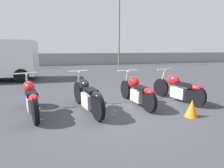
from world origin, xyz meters
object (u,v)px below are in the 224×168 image
(motorcycle_slot_3, at_px, (178,88))
(traffic_cone_near, at_px, (192,108))
(motorcycle_slot_2, at_px, (137,91))
(motorcycle_slot_1, at_px, (87,96))
(motorcycle_slot_0, at_px, (31,98))
(light_pole_right, at_px, (119,20))

(motorcycle_slot_3, relative_size, traffic_cone_near, 4.40)
(motorcycle_slot_2, bearing_deg, motorcycle_slot_1, -179.22)
(motorcycle_slot_0, bearing_deg, motorcycle_slot_3, -14.94)
(motorcycle_slot_2, bearing_deg, traffic_cone_near, -59.81)
(motorcycle_slot_0, height_order, traffic_cone_near, motorcycle_slot_0)
(motorcycle_slot_2, relative_size, motorcycle_slot_3, 1.07)
(traffic_cone_near, bearing_deg, motorcycle_slot_3, 69.56)
(motorcycle_slot_0, bearing_deg, motorcycle_slot_2, -14.23)
(motorcycle_slot_1, distance_m, traffic_cone_near, 2.71)
(motorcycle_slot_3, height_order, traffic_cone_near, motorcycle_slot_3)
(light_pole_right, relative_size, motorcycle_slot_1, 3.58)
(motorcycle_slot_1, xyz_separation_m, traffic_cone_near, (2.48, -1.07, -0.22))
(motorcycle_slot_2, xyz_separation_m, motorcycle_slot_3, (1.44, 0.01, 0.00))
(motorcycle_slot_3, bearing_deg, traffic_cone_near, -127.32)
(light_pole_right, relative_size, traffic_cone_near, 17.72)
(motorcycle_slot_1, bearing_deg, motorcycle_slot_3, -9.07)
(motorcycle_slot_2, distance_m, traffic_cone_near, 1.61)
(motorcycle_slot_1, height_order, motorcycle_slot_2, motorcycle_slot_1)
(light_pole_right, bearing_deg, traffic_cone_near, -99.48)
(motorcycle_slot_3, xyz_separation_m, traffic_cone_near, (-0.48, -1.28, -0.21))
(motorcycle_slot_2, relative_size, traffic_cone_near, 4.72)
(traffic_cone_near, bearing_deg, motorcycle_slot_1, 156.61)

